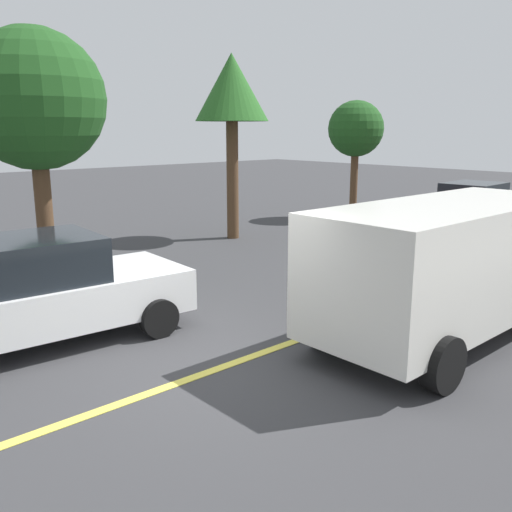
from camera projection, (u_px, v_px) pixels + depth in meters
name	position (u px, v px, depth m)	size (l,w,h in m)	color
ground_plane	(214.00, 371.00, 7.82)	(80.00, 80.00, 0.00)	#38383A
lane_marking_centre	(349.00, 322.00, 9.78)	(28.00, 0.16, 0.01)	#E0D14C
white_van	(447.00, 262.00, 8.79)	(5.20, 2.26, 2.20)	silver
car_white_approaching	(37.00, 291.00, 8.67)	(4.69, 2.34, 1.71)	white
car_red_behind_van	(474.00, 209.00, 17.79)	(3.98, 2.11, 1.67)	red
tree_left_verge	(356.00, 130.00, 20.55)	(2.05, 2.05, 4.37)	#513823
tree_centre_verge	(35.00, 101.00, 11.41)	(2.90, 2.90, 5.37)	#513823
tree_right_verge	(232.00, 92.00, 16.41)	(2.19, 2.19, 5.50)	#513823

